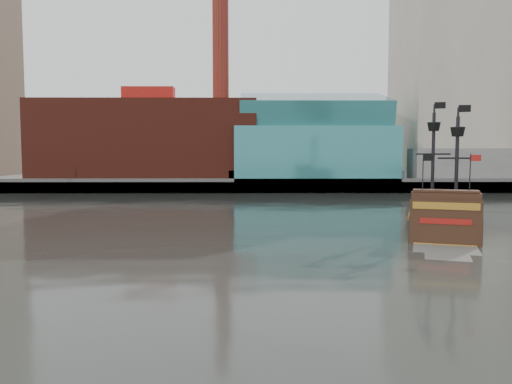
{
  "coord_description": "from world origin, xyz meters",
  "views": [
    {
      "loc": [
        -2.02,
        -26.63,
        6.86
      ],
      "look_at": [
        -1.63,
        11.49,
        4.0
      ],
      "focal_mm": 35.0,
      "sensor_mm": 36.0,
      "label": 1
    }
  ],
  "objects": [
    {
      "name": "seawall",
      "position": [
        0.0,
        62.5,
        1.3
      ],
      "size": [
        220.0,
        1.0,
        2.6
      ],
      "primitive_type": "cube",
      "color": "#4C4C49",
      "rests_on": "ground"
    },
    {
      "name": "promenade_far",
      "position": [
        0.0,
        92.0,
        1.0
      ],
      "size": [
        220.0,
        60.0,
        2.0
      ],
      "primitive_type": "cube",
      "color": "slate",
      "rests_on": "ground"
    },
    {
      "name": "ground",
      "position": [
        0.0,
        0.0,
        0.0
      ],
      "size": [
        400.0,
        400.0,
        0.0
      ],
      "primitive_type": "plane",
      "color": "#262924",
      "rests_on": "ground"
    },
    {
      "name": "skyline",
      "position": [
        5.21,
        84.56,
        24.55
      ],
      "size": [
        149.0,
        45.0,
        62.0
      ],
      "color": "brown",
      "rests_on": "promenade_far"
    },
    {
      "name": "pirate_ship",
      "position": [
        14.81,
        16.72,
        1.13
      ],
      "size": [
        10.1,
        17.34,
        12.45
      ],
      "rotation": [
        0.0,
        0.0,
        -0.33
      ],
      "color": "black",
      "rests_on": "ground"
    }
  ]
}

